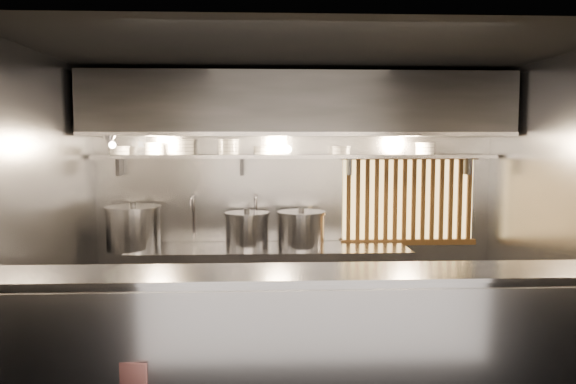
{
  "coord_description": "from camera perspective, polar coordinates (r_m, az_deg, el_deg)",
  "views": [
    {
      "loc": [
        -0.37,
        -4.86,
        2.06
      ],
      "look_at": [
        -0.13,
        0.55,
        1.56
      ],
      "focal_mm": 35.0,
      "sensor_mm": 36.0,
      "label": 1
    }
  ],
  "objects": [
    {
      "name": "bowl_stack_4",
      "position": [
        6.18,
        -2.5,
        4.25
      ],
      "size": [
        0.23,
        0.23,
        0.09
      ],
      "color": "silver",
      "rests_on": "bowl_shelf"
    },
    {
      "name": "wall_left",
      "position": [
        5.25,
        -23.55,
        -2.35
      ],
      "size": [
        0.0,
        3.0,
        3.0
      ],
      "primitive_type": "plane",
      "rotation": [
        1.57,
        0.0,
        1.57
      ],
      "color": "gray",
      "rests_on": "floor"
    },
    {
      "name": "bowl_stack_2",
      "position": [
        6.24,
        -10.58,
        4.52
      ],
      "size": [
        0.25,
        0.25,
        0.17
      ],
      "color": "silver",
      "rests_on": "bowl_shelf"
    },
    {
      "name": "bowl_shelf",
      "position": [
        6.2,
        0.83,
        3.64
      ],
      "size": [
        4.4,
        0.34,
        0.04
      ],
      "primitive_type": "cube",
      "color": "#949499",
      "rests_on": "wall_back"
    },
    {
      "name": "faucet_right",
      "position": [
        6.27,
        -3.31,
        -1.6
      ],
      "size": [
        0.04,
        0.3,
        0.5
      ],
      "color": "silver",
      "rests_on": "wall_back"
    },
    {
      "name": "bowl_stack_3",
      "position": [
        6.19,
        -6.06,
        4.58
      ],
      "size": [
        0.24,
        0.24,
        0.17
      ],
      "color": "silver",
      "rests_on": "bowl_shelf"
    },
    {
      "name": "pendant_bulb",
      "position": [
        6.07,
        -0.04,
        4.38
      ],
      "size": [
        0.09,
        0.09,
        0.19
      ],
      "color": "#2D2D30",
      "rests_on": "exhaust_hood"
    },
    {
      "name": "bowl_stack_5",
      "position": [
        6.24,
        5.42,
        4.24
      ],
      "size": [
        0.21,
        0.21,
        0.09
      ],
      "color": "silver",
      "rests_on": "bowl_shelf"
    },
    {
      "name": "bowl_stack_0",
      "position": [
        6.38,
        -16.78,
        4.06
      ],
      "size": [
        0.23,
        0.23,
        0.09
      ],
      "color": "silver",
      "rests_on": "bowl_shelf"
    },
    {
      "name": "heat_lamp",
      "position": [
        5.91,
        -17.64,
        5.13
      ],
      "size": [
        0.25,
        0.35,
        0.2
      ],
      "color": "#949499",
      "rests_on": "exhaust_hood"
    },
    {
      "name": "faucet_left",
      "position": [
        6.32,
        -9.67,
        -1.62
      ],
      "size": [
        0.04,
        0.3,
        0.5
      ],
      "color": "silver",
      "rests_on": "wall_back"
    },
    {
      "name": "ceiling",
      "position": [
        4.93,
        1.8,
        13.94
      ],
      "size": [
        4.5,
        4.5,
        0.0
      ],
      "primitive_type": "plane",
      "rotation": [
        3.14,
        0.0,
        0.0
      ],
      "color": "black",
      "rests_on": "wall_back"
    },
    {
      "name": "wall_right",
      "position": [
        5.56,
        25.55,
        -2.02
      ],
      "size": [
        0.0,
        3.0,
        3.0
      ],
      "primitive_type": "plane",
      "rotation": [
        1.57,
        0.0,
        -1.57
      ],
      "color": "gray",
      "rests_on": "floor"
    },
    {
      "name": "bowl_stack_1",
      "position": [
        6.29,
        -13.45,
        4.3
      ],
      "size": [
        0.22,
        0.22,
        0.13
      ],
      "color": "silver",
      "rests_on": "bowl_shelf"
    },
    {
      "name": "serving_counter",
      "position": [
        4.19,
        2.76,
        -15.55
      ],
      "size": [
        4.5,
        0.56,
        1.13
      ],
      "color": "#949499",
      "rests_on": "floor"
    },
    {
      "name": "stock_pot_left",
      "position": [
        6.21,
        -15.44,
        -3.49
      ],
      "size": [
        0.65,
        0.65,
        0.5
      ],
      "rotation": [
        0.0,
        0.0,
        -0.11
      ],
      "color": "#949499",
      "rests_on": "cooking_bench"
    },
    {
      "name": "stock_pot_right",
      "position": [
        6.07,
        1.36,
        -3.81
      ],
      "size": [
        0.58,
        0.58,
        0.43
      ],
      "rotation": [
        0.0,
        0.0,
        0.11
      ],
      "color": "#949499",
      "rests_on": "cooking_bench"
    },
    {
      "name": "stock_pot_mid",
      "position": [
        6.11,
        -4.19,
        -3.83
      ],
      "size": [
        0.61,
        0.61,
        0.42
      ],
      "rotation": [
        0.0,
        0.0,
        -0.31
      ],
      "color": "#949499",
      "rests_on": "cooking_bench"
    },
    {
      "name": "floor",
      "position": [
        5.29,
        1.71,
        -17.6
      ],
      "size": [
        4.5,
        4.5,
        0.0
      ],
      "primitive_type": "plane",
      "color": "black",
      "rests_on": "ground"
    },
    {
      "name": "cooking_bench",
      "position": [
        6.2,
        -1.89,
        -9.74
      ],
      "size": [
        3.0,
        0.7,
        0.9
      ],
      "primitive_type": "cube",
      "color": "#949499",
      "rests_on": "floor"
    },
    {
      "name": "exhaust_hood",
      "position": [
        5.98,
        0.97,
        8.79
      ],
      "size": [
        4.4,
        0.81,
        0.65
      ],
      "color": "#2D2D30",
      "rests_on": "ceiling"
    },
    {
      "name": "bowl_stack_6",
      "position": [
        6.44,
        13.74,
        4.31
      ],
      "size": [
        0.22,
        0.22,
        0.13
      ],
      "color": "silver",
      "rests_on": "bowl_shelf"
    },
    {
      "name": "wood_screen",
      "position": [
        6.57,
        12.15,
        -0.76
      ],
      "size": [
        1.56,
        0.09,
        1.04
      ],
      "color": "#FFCD72",
      "rests_on": "wall_back"
    },
    {
      "name": "wall_back",
      "position": [
        6.41,
        0.73,
        -0.61
      ],
      "size": [
        4.5,
        0.0,
        4.5
      ],
      "primitive_type": "plane",
      "rotation": [
        1.57,
        0.0,
        0.0
      ],
      "color": "gray",
      "rests_on": "floor"
    }
  ]
}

